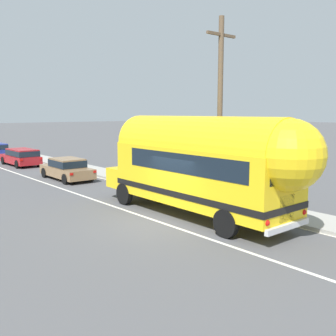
% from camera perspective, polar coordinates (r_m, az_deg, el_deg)
% --- Properties ---
extents(ground_plane, '(300.00, 300.00, 0.00)m').
position_cam_1_polar(ground_plane, '(15.27, -0.83, -8.08)').
color(ground_plane, '#4C4C4F').
extents(lane_markings, '(3.63, 80.00, 0.01)m').
position_cam_1_polar(lane_markings, '(26.11, -14.95, -1.51)').
color(lane_markings, silver).
rests_on(lane_markings, ground).
extents(sidewalk_slab, '(2.13, 90.00, 0.15)m').
position_cam_1_polar(sidewalk_slab, '(25.78, -7.10, -1.25)').
color(sidewalk_slab, '#9E9B93').
rests_on(sidewalk_slab, ground).
extents(utility_pole, '(1.80, 0.24, 8.50)m').
position_cam_1_polar(utility_pole, '(18.08, 7.63, 8.58)').
color(utility_pole, brown).
rests_on(utility_pole, ground).
extents(painted_bus, '(2.67, 10.86, 4.12)m').
position_cam_1_polar(painted_bus, '(15.54, 5.47, 0.86)').
color(painted_bus, yellow).
rests_on(painted_bus, ground).
extents(car_lead, '(1.95, 4.65, 1.37)m').
position_cam_1_polar(car_lead, '(25.64, -14.61, -0.01)').
color(car_lead, olive).
rests_on(car_lead, ground).
extents(car_second, '(1.94, 4.62, 1.37)m').
position_cam_1_polar(car_second, '(33.40, -20.73, 1.66)').
color(car_second, '#A5191E').
rests_on(car_second, ground).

